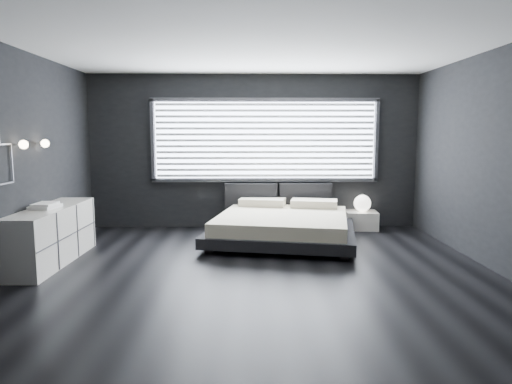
{
  "coord_description": "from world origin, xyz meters",
  "views": [
    {
      "loc": [
        -0.12,
        -5.64,
        1.74
      ],
      "look_at": [
        0.0,
        0.85,
        0.9
      ],
      "focal_mm": 32.0,
      "sensor_mm": 36.0,
      "label": 1
    }
  ],
  "objects": [
    {
      "name": "room",
      "position": [
        0.0,
        0.0,
        1.4
      ],
      "size": [
        6.04,
        6.0,
        2.8
      ],
      "color": "black",
      "rests_on": "ground"
    },
    {
      "name": "window",
      "position": [
        0.2,
        2.7,
        1.61
      ],
      "size": [
        4.14,
        0.09,
        1.52
      ],
      "color": "white",
      "rests_on": "ground"
    },
    {
      "name": "headboard",
      "position": [
        0.44,
        2.64,
        0.57
      ],
      "size": [
        1.96,
        0.16,
        0.52
      ],
      "color": "black",
      "rests_on": "ground"
    },
    {
      "name": "sconce_near",
      "position": [
        -2.88,
        0.05,
        1.6
      ],
      "size": [
        0.18,
        0.11,
        0.11
      ],
      "color": "silver",
      "rests_on": "ground"
    },
    {
      "name": "sconce_far",
      "position": [
        -2.88,
        0.65,
        1.6
      ],
      "size": [
        0.18,
        0.11,
        0.11
      ],
      "color": "silver",
      "rests_on": "ground"
    },
    {
      "name": "wall_art_lower",
      "position": [
        -2.98,
        -0.3,
        1.38
      ],
      "size": [
        0.01,
        0.48,
        0.48
      ],
      "color": "#47474C",
      "rests_on": "ground"
    },
    {
      "name": "bed",
      "position": [
        0.45,
        1.59,
        0.27
      ],
      "size": [
        2.62,
        2.54,
        0.58
      ],
      "color": "black",
      "rests_on": "ground"
    },
    {
      "name": "nightstand",
      "position": [
        1.95,
        2.5,
        0.16
      ],
      "size": [
        0.6,
        0.52,
        0.33
      ],
      "primitive_type": "cube",
      "rotation": [
        0.0,
        0.0,
        -0.1
      ],
      "color": "white",
      "rests_on": "ground"
    },
    {
      "name": "orb_lamp",
      "position": [
        1.96,
        2.48,
        0.48
      ],
      "size": [
        0.3,
        0.3,
        0.3
      ],
      "primitive_type": "sphere",
      "color": "white",
      "rests_on": "nightstand"
    },
    {
      "name": "dresser",
      "position": [
        -2.78,
        0.42,
        0.38
      ],
      "size": [
        0.58,
        1.9,
        0.76
      ],
      "color": "white",
      "rests_on": "ground"
    },
    {
      "name": "book_stack",
      "position": [
        -2.78,
        0.33,
        0.79
      ],
      "size": [
        0.33,
        0.41,
        0.08
      ],
      "color": "white",
      "rests_on": "dresser"
    }
  ]
}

